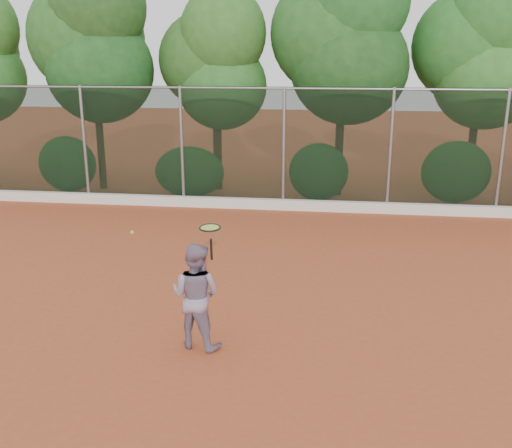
# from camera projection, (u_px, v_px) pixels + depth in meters

# --- Properties ---
(ground) EXTENTS (80.00, 80.00, 0.00)m
(ground) POSITION_uv_depth(u_px,v_px,m) (249.00, 307.00, 10.18)
(ground) COLOR #A84A27
(ground) RESTS_ON ground
(concrete_curb) EXTENTS (24.00, 0.20, 0.30)m
(concrete_curb) POSITION_uv_depth(u_px,v_px,m) (282.00, 205.00, 16.63)
(concrete_curb) COLOR silver
(concrete_curb) RESTS_ON ground
(tennis_player) EXTENTS (0.94, 0.81, 1.65)m
(tennis_player) POSITION_uv_depth(u_px,v_px,m) (196.00, 295.00, 8.60)
(tennis_player) COLOR gray
(tennis_player) RESTS_ON ground
(chainlink_fence) EXTENTS (24.09, 0.09, 3.50)m
(chainlink_fence) POSITION_uv_depth(u_px,v_px,m) (284.00, 145.00, 16.32)
(chainlink_fence) COLOR black
(chainlink_fence) RESTS_ON ground
(foliage_backdrop) EXTENTS (23.70, 3.63, 7.55)m
(foliage_backdrop) POSITION_uv_depth(u_px,v_px,m) (273.00, 53.00, 17.55)
(foliage_backdrop) COLOR #48301B
(foliage_backdrop) RESTS_ON ground
(tennis_racket) EXTENTS (0.34, 0.34, 0.54)m
(tennis_racket) POSITION_uv_depth(u_px,v_px,m) (210.00, 230.00, 8.25)
(tennis_racket) COLOR black
(tennis_racket) RESTS_ON ground
(tennis_ball_in_flight) EXTENTS (0.06, 0.06, 0.06)m
(tennis_ball_in_flight) POSITION_uv_depth(u_px,v_px,m) (132.00, 232.00, 9.09)
(tennis_ball_in_flight) COLOR #B8CA2D
(tennis_ball_in_flight) RESTS_ON ground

